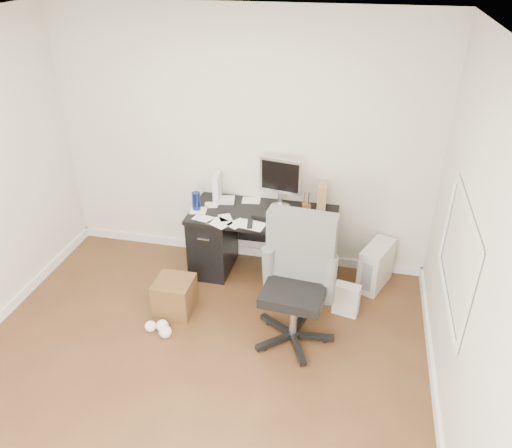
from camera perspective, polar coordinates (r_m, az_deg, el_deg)
The scene contains 18 objects.
ground at distance 4.36m, azimuth -8.01°, elevation -17.46°, with size 4.00×4.00×0.00m, color #452716.
room_shell at distance 3.36m, azimuth -9.28°, elevation 2.42°, with size 4.02×4.02×2.71m.
desk at distance 5.27m, azimuth 0.79°, elevation -2.11°, with size 1.50×0.70×0.75m.
loose_papers at distance 5.09m, azimuth -1.51°, elevation 1.21°, with size 1.10×0.60×0.00m, color white, non-canonical shape.
lcd_monitor at distance 5.07m, azimuth 2.83°, elevation 4.61°, with size 0.44×0.25×0.56m, color silver, non-canonical shape.
keyboard at distance 5.02m, azimuth 2.06°, elevation 0.91°, with size 0.43×0.15×0.02m, color black.
computer_mouse at distance 4.99m, azimuth 5.57°, elevation 0.90°, with size 0.07×0.07×0.07m, color silver.
travel_mug at distance 5.16m, azimuth -6.85°, elevation 2.63°, with size 0.09×0.09×0.19m, color navy.
white_binder at distance 5.31m, azimuth -4.47°, elevation 4.16°, with size 0.12×0.25×0.29m, color silver.
magazine_file at distance 5.19m, azimuth 7.54°, elevation 3.29°, with size 0.12×0.24×0.28m, color #A88551.
pen_cup at distance 5.09m, azimuth 5.80°, elevation 2.53°, with size 0.09×0.09×0.23m, color brown, non-canonical shape.
yellow_book at distance 4.92m, azimuth 7.58°, elevation 0.12°, with size 0.17×0.21×0.04m, color yellow.
paper_remote at distance 4.87m, azimuth -0.48°, elevation -0.04°, with size 0.25×0.20×0.02m, color white, non-canonical shape.
office_chair at distance 4.32m, azimuth 4.46°, elevation -6.96°, with size 0.69×0.69×1.21m, color #4D504D, non-canonical shape.
pc_tower at distance 5.34m, azimuth 13.54°, elevation -4.66°, with size 0.21×0.48×0.48m, color beige.
shopping_bag at distance 4.94m, azimuth 10.28°, elevation -8.48°, with size 0.24×0.17×0.33m, color silver.
wicker_basket at distance 4.95m, azimuth -9.26°, elevation -8.09°, with size 0.35×0.35×0.35m, color #4C3117.
desk_printer at distance 5.70m, azimuth -5.50°, elevation -3.07°, with size 0.35×0.29×0.21m, color slate.
Camera 1 is at (1.20, -2.73, 3.18)m, focal length 35.00 mm.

